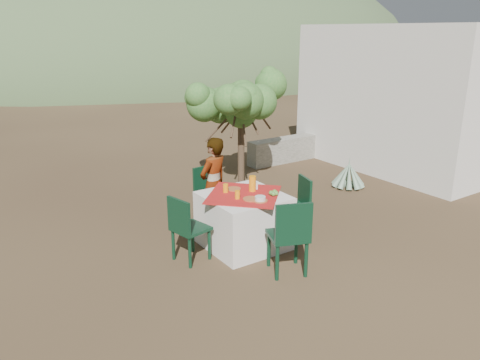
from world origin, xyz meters
The scene contains 24 objects.
ground centered at (0.00, 0.00, 0.00)m, with size 160.00×160.00×0.00m, color #312216.
table centered at (-0.03, 0.28, 0.38)m, with size 1.30×1.30×0.76m.
chair_far centered at (0.01, 1.31, 0.49)m, with size 0.44×0.44×0.88m.
chair_near centered at (-0.03, -0.70, 0.54)m, with size 0.58×0.58×0.98m.
chair_left centered at (-0.91, 0.30, 0.49)m, with size 0.49×0.49×0.89m.
chair_right centered at (0.88, 0.21, 0.47)m, with size 0.48×0.48×0.85m.
person centered at (-0.08, 1.00, 0.71)m, with size 0.52×0.34×1.42m, color #8C6651.
shrub_tree centered at (1.40, 2.44, 1.54)m, with size 1.66×1.63×1.95m.
agave centered at (3.09, 1.29, 0.23)m, with size 0.64×0.64×0.68m.
guesthouse centered at (5.60, 1.80, 1.50)m, with size 3.20×4.20×3.00m, color beige.
stone_wall centered at (3.60, 3.40, 0.28)m, with size 2.60×0.35×0.55m, color gray.
hill_near_right centered at (12.00, 36.00, 0.00)m, with size 48.00×48.00×20.00m, color #3E5730.
hill_far_right centered at (28.00, 46.00, 0.00)m, with size 36.00×36.00×14.00m, color slate.
plate_far centered at (-0.03, 0.53, 0.77)m, with size 0.20×0.20×0.01m, color brown.
plate_near centered at (-0.07, 0.06, 0.77)m, with size 0.21×0.21×0.01m, color brown.
glass_far centered at (-0.19, 0.49, 0.82)m, with size 0.07×0.07×0.12m, color orange.
glass_near centered at (-0.20, 0.18, 0.82)m, with size 0.07×0.07×0.11m, color orange.
juice_pitcher centered at (0.15, 0.33, 0.87)m, with size 0.10×0.10×0.21m, color orange.
bowl_plate centered at (0.00, -0.06, 0.77)m, with size 0.20×0.20×0.01m, color brown.
white_bowl centered at (0.00, -0.06, 0.80)m, with size 0.14×0.14×0.05m, color silver.
jar_left centered at (0.23, 0.43, 0.80)m, with size 0.05×0.05×0.08m, color #CB5623.
jar_right centered at (0.29, 0.53, 0.81)m, with size 0.06×0.06×0.09m, color #CB5623.
napkin_holder centered at (0.22, 0.37, 0.81)m, with size 0.07×0.04×0.09m, color silver.
fruit_cluster centered at (0.29, 0.02, 0.79)m, with size 0.13×0.12×0.07m.
Camera 1 is at (-3.39, -4.65, 2.89)m, focal length 35.00 mm.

